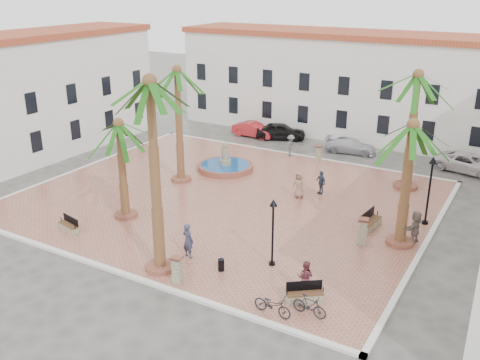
{
  "coord_description": "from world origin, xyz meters",
  "views": [
    {
      "loc": [
        17.46,
        -28.23,
        13.88
      ],
      "look_at": [
        1.0,
        0.0,
        1.6
      ],
      "focal_mm": 40.0,
      "sensor_mm": 36.0,
      "label": 1
    }
  ],
  "objects_px": {
    "pedestrian_fountain_b": "(321,182)",
    "car_red": "(254,130)",
    "bench_ne": "(406,181)",
    "pedestrian_fountain_a": "(299,185)",
    "palm_nw": "(177,82)",
    "car_silver": "(351,146)",
    "palm_e": "(412,140)",
    "bicycle_b": "(310,306)",
    "bollard_se": "(177,269)",
    "bollard_e": "(363,231)",
    "lamppost_e": "(431,179)",
    "pedestrian_east": "(415,227)",
    "bench_e": "(370,224)",
    "cyclist_a": "(188,240)",
    "pedestrian_north": "(291,145)",
    "fountain": "(225,166)",
    "palm_s": "(151,102)",
    "car_white": "(470,163)",
    "bench_s": "(69,227)",
    "cyclist_b": "(305,277)",
    "palm_ne": "(417,89)",
    "litter_bin": "(221,265)",
    "bench_se": "(305,296)",
    "palm_sw": "(119,135)",
    "car_black": "(281,131)",
    "bollard_n": "(319,153)",
    "bicycle_a": "(273,305)",
    "lamppost_s": "(273,221)"
  },
  "relations": [
    {
      "from": "fountain",
      "to": "cyclist_b",
      "type": "height_order",
      "value": "fountain"
    },
    {
      "from": "bench_s",
      "to": "cyclist_a",
      "type": "distance_m",
      "value": 7.94
    },
    {
      "from": "palm_nw",
      "to": "car_silver",
      "type": "bearing_deg",
      "value": 57.54
    },
    {
      "from": "bench_se",
      "to": "lamppost_e",
      "type": "relative_size",
      "value": 0.41
    },
    {
      "from": "palm_e",
      "to": "lamppost_s",
      "type": "height_order",
      "value": "palm_e"
    },
    {
      "from": "bench_s",
      "to": "bench_se",
      "type": "relative_size",
      "value": 0.97
    },
    {
      "from": "palm_sw",
      "to": "cyclist_a",
      "type": "height_order",
      "value": "palm_sw"
    },
    {
      "from": "palm_ne",
      "to": "car_red",
      "type": "distance_m",
      "value": 18.2
    },
    {
      "from": "bench_ne",
      "to": "cyclist_a",
      "type": "xyz_separation_m",
      "value": [
        -7.23,
        -16.45,
        0.7
      ]
    },
    {
      "from": "palm_e",
      "to": "car_white",
      "type": "xyz_separation_m",
      "value": [
        1.43,
        14.88,
        -5.42
      ]
    },
    {
      "from": "fountain",
      "to": "cyclist_a",
      "type": "height_order",
      "value": "fountain"
    },
    {
      "from": "car_red",
      "to": "car_white",
      "type": "distance_m",
      "value": 19.07
    },
    {
      "from": "bollard_e",
      "to": "palm_sw",
      "type": "bearing_deg",
      "value": -165.12
    },
    {
      "from": "cyclist_a",
      "to": "pedestrian_north",
      "type": "xyz_separation_m",
      "value": [
        -2.73,
        18.41,
        -0.07
      ]
    },
    {
      "from": "palm_s",
      "to": "pedestrian_fountain_b",
      "type": "xyz_separation_m",
      "value": [
        3.12,
        13.59,
        -7.76
      ]
    },
    {
      "from": "bench_se",
      "to": "bench_ne",
      "type": "relative_size",
      "value": 0.94
    },
    {
      "from": "pedestrian_fountain_a",
      "to": "bench_e",
      "type": "bearing_deg",
      "value": -18.1
    },
    {
      "from": "palm_s",
      "to": "bench_s",
      "type": "distance_m",
      "value": 11.14
    },
    {
      "from": "palm_nw",
      "to": "bench_s",
      "type": "relative_size",
      "value": 4.94
    },
    {
      "from": "palm_s",
      "to": "car_white",
      "type": "xyz_separation_m",
      "value": [
        11.17,
        23.76,
        -8.01
      ]
    },
    {
      "from": "palm_e",
      "to": "car_red",
      "type": "bearing_deg",
      "value": 139.14
    },
    {
      "from": "bench_e",
      "to": "bicycle_a",
      "type": "bearing_deg",
      "value": -178.91
    },
    {
      "from": "bicycle_a",
      "to": "bicycle_b",
      "type": "bearing_deg",
      "value": -58.87
    },
    {
      "from": "palm_s",
      "to": "cyclist_b",
      "type": "relative_size",
      "value": 5.85
    },
    {
      "from": "pedestrian_fountain_a",
      "to": "pedestrian_north",
      "type": "height_order",
      "value": "pedestrian_fountain_a"
    },
    {
      "from": "palm_sw",
      "to": "palm_s",
      "type": "height_order",
      "value": "palm_s"
    },
    {
      "from": "palm_ne",
      "to": "bollard_n",
      "type": "distance_m",
      "value": 10.04
    },
    {
      "from": "palm_ne",
      "to": "litter_bin",
      "type": "relative_size",
      "value": 13.19
    },
    {
      "from": "bicycle_a",
      "to": "bench_e",
      "type": "bearing_deg",
      "value": -2.05
    },
    {
      "from": "bench_s",
      "to": "palm_ne",
      "type": "bearing_deg",
      "value": 60.5
    },
    {
      "from": "palm_s",
      "to": "palm_ne",
      "type": "distance_m",
      "value": 19.41
    },
    {
      "from": "palm_e",
      "to": "lamppost_e",
      "type": "distance_m",
      "value": 4.64
    },
    {
      "from": "palm_e",
      "to": "cyclist_b",
      "type": "relative_size",
      "value": 4.24
    },
    {
      "from": "bench_ne",
      "to": "pedestrian_north",
      "type": "height_order",
      "value": "pedestrian_north"
    },
    {
      "from": "bench_ne",
      "to": "pedestrian_east",
      "type": "height_order",
      "value": "pedestrian_east"
    },
    {
      "from": "lamppost_e",
      "to": "pedestrian_east",
      "type": "height_order",
      "value": "lamppost_e"
    },
    {
      "from": "lamppost_e",
      "to": "pedestrian_east",
      "type": "relative_size",
      "value": 2.23
    },
    {
      "from": "palm_e",
      "to": "bicycle_b",
      "type": "height_order",
      "value": "palm_e"
    },
    {
      "from": "fountain",
      "to": "bollard_e",
      "type": "relative_size",
      "value": 2.73
    },
    {
      "from": "pedestrian_fountain_a",
      "to": "fountain",
      "type": "bearing_deg",
      "value": 166.16
    },
    {
      "from": "bicycle_b",
      "to": "car_black",
      "type": "relative_size",
      "value": 0.36
    },
    {
      "from": "palm_nw",
      "to": "cyclist_a",
      "type": "distance_m",
      "value": 13.16
    },
    {
      "from": "pedestrian_fountain_b",
      "to": "pedestrian_east",
      "type": "bearing_deg",
      "value": 1.81
    },
    {
      "from": "bench_ne",
      "to": "pedestrian_fountain_a",
      "type": "xyz_separation_m",
      "value": [
        -5.64,
        -5.98,
        0.63
      ]
    },
    {
      "from": "bollard_se",
      "to": "palm_sw",
      "type": "bearing_deg",
      "value": 147.78
    },
    {
      "from": "bollard_e",
      "to": "pedestrian_fountain_b",
      "type": "relative_size",
      "value": 0.95
    },
    {
      "from": "pedestrian_fountain_b",
      "to": "car_red",
      "type": "xyz_separation_m",
      "value": [
        -11.01,
        10.54,
        -0.28
      ]
    },
    {
      "from": "bench_e",
      "to": "car_silver",
      "type": "xyz_separation_m",
      "value": [
        -6.06,
        13.97,
        0.18
      ]
    },
    {
      "from": "fountain",
      "to": "car_white",
      "type": "distance_m",
      "value": 18.71
    },
    {
      "from": "bollard_se",
      "to": "bollard_e",
      "type": "xyz_separation_m",
      "value": [
        6.39,
        8.36,
        0.07
      ]
    }
  ]
}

